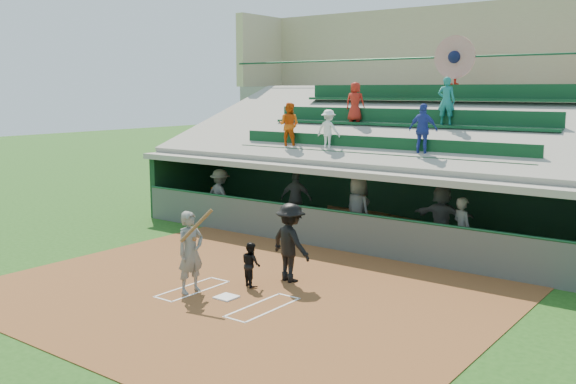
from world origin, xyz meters
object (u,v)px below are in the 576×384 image
Objects in this scene: batter_at_plate at (191,252)px; water_cooler at (217,193)px; home_plate at (226,297)px; catcher at (251,264)px; white_table at (219,208)px.

water_cooler is at bearing 129.16° from batter_at_plate.
catcher is (-0.12, 0.98, 0.50)m from home_plate.
catcher is at bearing -41.47° from water_cooler.
white_table is (-6.14, 6.36, 0.33)m from home_plate.
white_table is 0.53m from water_cooler.
home_plate is 0.22× the size of batter_at_plate.
water_cooler reaches higher than white_table.
water_cooler is (-6.08, 5.37, 0.36)m from catcher.
batter_at_plate is 8.40m from white_table.
batter_at_plate is at bearing 81.15° from catcher.
batter_at_plate is at bearing -50.84° from water_cooler.
home_plate is at bearing -67.11° from white_table.
catcher is 8.12m from water_cooler.
catcher is 8.07m from white_table.
batter_at_plate is 4.89× the size of water_cooler.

